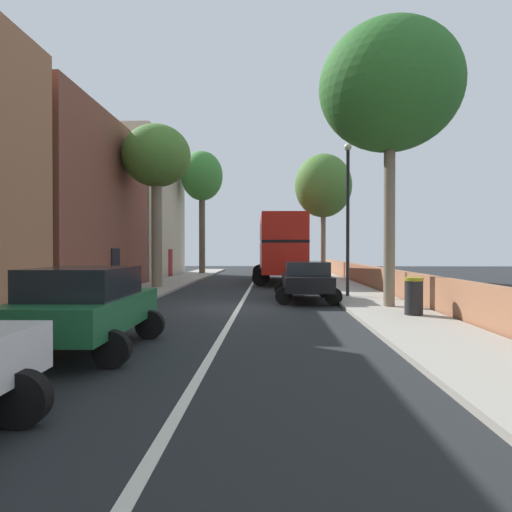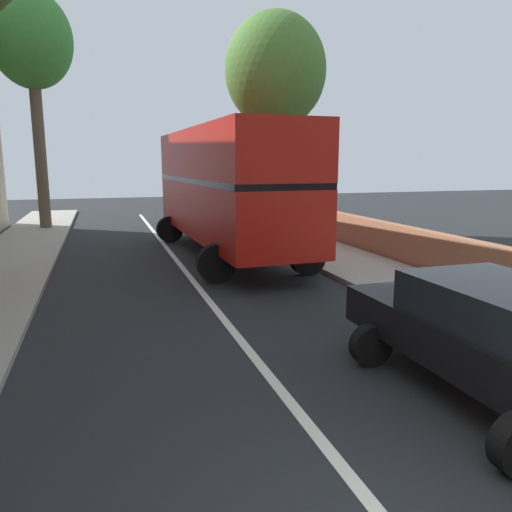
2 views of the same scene
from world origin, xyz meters
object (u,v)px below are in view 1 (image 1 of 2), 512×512
parked_car_black_right_2 (306,278)px  parked_car_green_left_3 (86,304)px  street_tree_left_0 (156,159)px  street_tree_left_6 (202,178)px  street_tree_right_3 (323,186)px  double_decker_bus (280,245)px  lamppost_right (348,207)px  street_tree_right_1 (390,88)px  litter_bin_right (414,296)px

parked_car_black_right_2 → parked_car_green_left_3: (-5.00, -9.15, 0.04)m
street_tree_left_0 → street_tree_left_6: street_tree_left_6 is taller
street_tree_right_3 → parked_car_black_right_2: bearing=-99.0°
parked_car_green_left_3 → street_tree_left_6: size_ratio=0.41×
double_decker_bus → lamppost_right: lamppost_right is taller
street_tree_right_1 → street_tree_right_3: 17.59m
double_decker_bus → litter_bin_right: 15.86m
parked_car_black_right_2 → lamppost_right: lamppost_right is taller
parked_car_green_left_3 → street_tree_right_3: size_ratio=0.47×
street_tree_left_0 → street_tree_left_6: size_ratio=0.83×
parked_car_green_left_3 → street_tree_left_0: bearing=99.0°
street_tree_left_0 → street_tree_right_3: size_ratio=0.94×
street_tree_right_3 → street_tree_right_1: bearing=-89.3°
parked_car_green_left_3 → litter_bin_right: parked_car_green_left_3 is taller
litter_bin_right → double_decker_bus: bearing=103.2°
double_decker_bus → parked_car_black_right_2: double_decker_bus is taller
double_decker_bus → parked_car_green_left_3: (-4.20, -19.91, -1.41)m
parked_car_green_left_3 → street_tree_right_3: 25.95m
street_tree_left_0 → lamppost_right: (9.09, -4.33, -2.93)m
lamppost_right → street_tree_left_0: bearing=154.5°
double_decker_bus → street_tree_right_3: size_ratio=1.15×
litter_bin_right → street_tree_right_1: bearing=95.0°
parked_car_black_right_2 → parked_car_green_left_3: bearing=-118.6°
street_tree_right_1 → lamppost_right: size_ratio=1.51×
street_tree_right_1 → lamppost_right: (-0.82, 3.44, -3.65)m
parked_car_black_right_2 → street_tree_left_0: bearing=144.2°
parked_car_green_left_3 → litter_bin_right: 9.04m
street_tree_left_0 → lamppost_right: 10.48m
parked_car_green_left_3 → street_tree_left_6: bearing=94.2°
street_tree_left_6 → double_decker_bus: bearing=-53.7°
street_tree_left_0 → street_tree_right_3: street_tree_right_3 is taller
street_tree_right_3 → double_decker_bus: bearing=-126.6°
street_tree_right_1 → litter_bin_right: street_tree_right_1 is taller
double_decker_bus → parked_car_black_right_2: (0.80, -10.76, -1.45)m
street_tree_right_1 → double_decker_bus: bearing=104.4°
street_tree_left_0 → double_decker_bus: bearing=40.4°
parked_car_green_left_3 → lamppost_right: bearing=56.0°
street_tree_right_1 → street_tree_right_3: (-0.23, 17.58, -0.80)m
street_tree_left_0 → parked_car_black_right_2: bearing=-35.8°
parked_car_green_left_3 → street_tree_left_0: size_ratio=0.49×
double_decker_bus → parked_car_green_left_3: bearing=-101.9°
double_decker_bus → parked_car_green_left_3: size_ratio=2.47×
double_decker_bus → street_tree_left_0: bearing=-139.6°
parked_car_black_right_2 → street_tree_right_1: 7.50m
double_decker_bus → litter_bin_right: size_ratio=9.35×
street_tree_right_3 → lamppost_right: 14.44m
litter_bin_right → parked_car_green_left_3: bearing=-149.7°
street_tree_right_3 → lamppost_right: (-0.59, -14.14, -2.86)m
street_tree_right_3 → street_tree_left_6: size_ratio=0.88×
double_decker_bus → lamppost_right: (2.60, -9.84, 1.45)m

